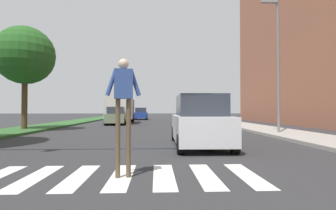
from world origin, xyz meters
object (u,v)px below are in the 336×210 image
object	(u,v)px
sedan_midblock	(116,116)
truck_box_delivery	(121,108)
tree_far	(25,56)
pedestrian_performer	(123,98)
street_lamp_right	(276,53)
sedan_distant	(141,114)
suv_crossing	(199,122)

from	to	relation	value
sedan_midblock	truck_box_delivery	world-z (taller)	truck_box_delivery
tree_far	sedan_midblock	size ratio (longest dim) A/B	1.50
sedan_midblock	pedestrian_performer	bearing A→B (deg)	-80.89
street_lamp_right	truck_box_delivery	size ratio (longest dim) A/B	1.21
truck_box_delivery	sedan_distant	bearing A→B (deg)	81.14
truck_box_delivery	sedan_midblock	bearing A→B (deg)	-92.76
tree_far	street_lamp_right	xyz separation A→B (m)	(15.53, -3.31, -0.42)
sedan_midblock	truck_box_delivery	distance (m)	2.35
pedestrian_performer	sedan_distant	bearing A→B (deg)	92.67
tree_far	truck_box_delivery	distance (m)	11.30
sedan_midblock	tree_far	bearing A→B (deg)	-123.85
suv_crossing	pedestrian_performer	bearing A→B (deg)	-117.46
pedestrian_performer	truck_box_delivery	world-z (taller)	truck_box_delivery
suv_crossing	sedan_distant	xyz separation A→B (m)	(-3.83, 27.08, -0.15)
truck_box_delivery	street_lamp_right	bearing A→B (deg)	-50.75
sedan_midblock	street_lamp_right	bearing A→B (deg)	-45.15
street_lamp_right	pedestrian_performer	size ratio (longest dim) A/B	3.01
pedestrian_performer	sedan_midblock	size ratio (longest dim) A/B	0.55
street_lamp_right	suv_crossing	distance (m)	7.63
street_lamp_right	sedan_distant	world-z (taller)	street_lamp_right
pedestrian_performer	sedan_midblock	distance (m)	19.78
street_lamp_right	sedan_midblock	distance (m)	15.51
pedestrian_performer	street_lamp_right	bearing A→B (deg)	49.82
tree_far	suv_crossing	distance (m)	13.54
street_lamp_right	sedan_distant	bearing A→B (deg)	111.46
suv_crossing	sedan_midblock	distance (m)	15.94
pedestrian_performer	truck_box_delivery	bearing A→B (deg)	97.93
sedan_distant	tree_far	bearing A→B (deg)	-108.68
suv_crossing	street_lamp_right	bearing A→B (deg)	40.12
tree_far	suv_crossing	world-z (taller)	tree_far
pedestrian_performer	tree_far	bearing A→B (deg)	123.51
pedestrian_performer	truck_box_delivery	size ratio (longest dim) A/B	0.40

